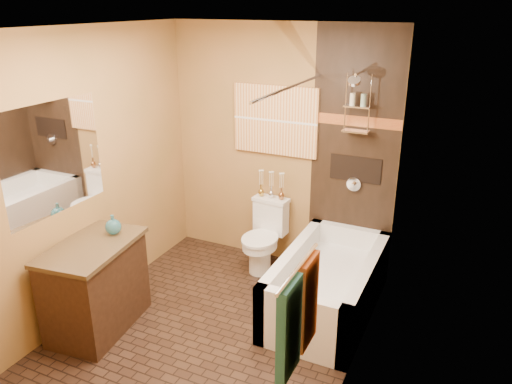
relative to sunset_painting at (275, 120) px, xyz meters
The scene contains 23 objects.
floor 2.14m from the sunset_painting, 88.23° to the right, with size 3.00×3.00×0.00m, color black.
wall_left 1.90m from the sunset_painting, 128.05° to the right, with size 0.02×3.00×2.50m, color #AA7341.
wall_right 1.95m from the sunset_painting, 49.82° to the right, with size 0.02×3.00×2.50m, color #AA7341.
wall_back 0.30m from the sunset_painting, 28.80° to the left, with size 2.40×0.02×2.50m, color #AA7341.
wall_front 2.99m from the sunset_painting, 89.12° to the right, with size 2.40×0.02×2.50m, color #AA7341.
ceiling 1.76m from the sunset_painting, 88.23° to the right, with size 3.00×3.00×0.00m, color silver.
alcove_tile_back 0.87m from the sunset_painting, ahead, with size 0.85×0.01×2.50m, color black.
alcove_tile_right 1.46m from the sunset_painting, 30.45° to the right, with size 0.01×1.50×2.50m, color black.
mosaic_band_back 0.82m from the sunset_painting, ahead, with size 0.85×0.01×0.10m, color #94381A.
mosaic_band_right 1.42m from the sunset_painting, 30.65° to the right, with size 0.01×1.50×0.10m, color #94381A.
alcove_niche 0.94m from the sunset_painting, ahead, with size 0.50×0.01×0.25m, color black.
shower_fixtures 0.86m from the sunset_painting, ahead, with size 0.24×0.33×1.16m.
curtain_rod 0.97m from the sunset_painting, 58.43° to the right, with size 0.03×0.03×1.55m, color silver.
towel_bar 2.80m from the sunset_painting, 64.66° to the right, with size 0.02×0.02×0.55m, color silver.
towel_teal 2.94m from the sunset_painting, 65.58° to the right, with size 0.05×0.22×0.52m, color #1B4E5A.
towel_rust 2.71m from the sunset_painting, 63.28° to the right, with size 0.05×0.22×0.52m, color brown.
sunset_painting is the anchor object (origin of this frame).
vanity_mirror 2.14m from the sunset_painting, 122.34° to the right, with size 0.01×1.00×0.90m, color white.
bathtub 1.73m from the sunset_painting, 40.61° to the right, with size 0.80×1.50×0.55m.
toilet 1.20m from the sunset_painting, 90.00° to the right, with size 0.39×0.57×0.74m.
vanity 2.31m from the sunset_painting, 115.97° to the right, with size 0.66×0.96×0.80m.
teal_bottle 1.89m from the sunset_painting, 117.89° to the right, with size 0.14×0.14×0.22m, color #286B79, non-canonical shape.
bud_vases 0.66m from the sunset_painting, 90.00° to the right, with size 0.29×0.06×0.29m.
Camera 1 is at (1.87, -3.08, 2.67)m, focal length 35.00 mm.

